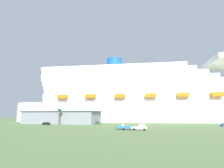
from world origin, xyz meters
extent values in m
plane|color=#567042|center=(0.00, 30.00, 0.00)|extent=(600.00, 600.00, 0.00)
cube|color=white|center=(17.27, 65.59, 7.80)|extent=(195.06, 49.58, 15.59)
cylinder|color=white|center=(-79.02, 59.02, 7.80)|extent=(38.92, 38.92, 15.59)
cube|color=white|center=(17.27, 65.59, 17.25)|extent=(171.75, 45.09, 3.31)
cube|color=white|center=(13.41, 65.33, 20.56)|extent=(165.32, 43.96, 3.31)
cube|color=white|center=(9.56, 65.07, 23.88)|extent=(155.95, 42.52, 3.31)
cube|color=white|center=(5.71, 64.80, 27.19)|extent=(149.99, 41.88, 3.31)
cube|color=white|center=(1.86, 64.54, 30.51)|extent=(144.56, 41.32, 3.31)
cube|color=white|center=(-1.99, 64.28, 33.82)|extent=(139.74, 40.31, 3.31)
cube|color=white|center=(-5.84, 64.01, 37.14)|extent=(133.48, 39.49, 3.31)
cube|color=white|center=(-9.69, 63.75, 40.45)|extent=(125.03, 38.20, 3.31)
cube|color=white|center=(-13.55, 63.49, 43.77)|extent=(119.70, 37.02, 3.31)
cube|color=white|center=(75.04, 69.54, 47.42)|extent=(21.99, 41.39, 4.00)
cylinder|color=#1959B2|center=(-11.62, 63.62, 49.92)|extent=(14.01, 14.01, 8.99)
cube|color=orange|center=(-48.84, 42.05, 19.57)|extent=(8.20, 3.74, 2.80)
cube|color=orange|center=(-26.37, 43.58, 19.57)|extent=(8.20, 3.74, 2.80)
cube|color=orange|center=(-3.91, 45.12, 19.57)|extent=(8.20, 3.74, 2.80)
cube|color=orange|center=(18.56, 46.65, 19.57)|extent=(8.20, 3.74, 2.80)
cube|color=orange|center=(41.03, 48.18, 19.57)|extent=(8.20, 3.74, 2.80)
cube|color=orange|center=(63.49, 49.72, 19.57)|extent=(8.20, 3.74, 2.80)
cube|color=gray|center=(-38.21, 23.15, 3.72)|extent=(46.89, 20.03, 7.43)
cube|color=#3F4759|center=(-38.21, 23.15, 7.73)|extent=(48.76, 20.83, 0.60)
cube|color=white|center=(13.47, -15.61, 0.85)|extent=(5.80, 2.67, 0.90)
cube|color=white|center=(14.47, -15.74, 1.75)|extent=(2.23, 2.07, 0.90)
cube|color=#26333F|center=(15.14, -15.82, 1.66)|extent=(0.30, 1.68, 0.63)
cylinder|color=black|center=(15.54, -14.86, 0.40)|extent=(0.83, 0.38, 0.80)
cylinder|color=black|center=(15.29, -16.84, 0.40)|extent=(0.83, 0.38, 0.80)
cylinder|color=black|center=(11.81, -14.40, 0.40)|extent=(0.83, 0.38, 0.80)
cylinder|color=black|center=(11.57, -16.39, 0.40)|extent=(0.83, 0.38, 0.80)
cube|color=#595960|center=(7.87, -14.92, 0.47)|extent=(7.02, 2.62, 0.16)
cube|color=#595960|center=(11.89, -15.42, 0.47)|extent=(2.24, 0.39, 0.10)
cylinder|color=black|center=(7.68, -13.89, 0.32)|extent=(0.66, 0.30, 0.64)
cylinder|color=black|center=(7.44, -15.88, 0.32)|extent=(0.66, 0.30, 0.64)
cube|color=teal|center=(7.87, -14.92, 1.00)|extent=(6.43, 2.74, 0.90)
cone|color=teal|center=(11.36, -15.35, 1.00)|extent=(1.41, 1.93, 1.80)
cube|color=silver|center=(7.25, -14.85, 1.80)|extent=(0.92, 1.09, 0.70)
cube|color=black|center=(4.58, -14.52, 1.00)|extent=(0.42, 0.54, 1.10)
cylinder|color=brown|center=(-33.36, 9.94, 4.00)|extent=(0.59, 0.59, 8.01)
cone|color=#287233|center=(-32.96, 9.90, 8.11)|extent=(0.94, 2.81, 1.87)
cone|color=#287233|center=(-33.12, 10.26, 8.11)|extent=(2.47, 2.09, 2.28)
cone|color=#287233|center=(-33.29, 10.33, 8.11)|extent=(2.86, 1.14, 1.74)
cone|color=#287233|center=(-33.59, 10.27, 8.11)|extent=(2.57, 2.10, 2.13)
cone|color=#287233|center=(-33.75, 9.88, 8.11)|extent=(1.06, 2.59, 2.34)
cone|color=#287233|center=(-33.67, 9.69, 8.11)|extent=(2.28, 2.56, 1.91)
cone|color=#287233|center=(-33.43, 9.55, 8.11)|extent=(2.77, 1.14, 2.05)
cone|color=#287233|center=(-33.04, 9.70, 8.11)|extent=(2.25, 2.66, 1.60)
sphere|color=#287233|center=(-33.36, 9.94, 8.01)|extent=(1.10, 1.10, 1.10)
cylinder|color=slate|center=(20.50, 4.83, 4.24)|extent=(0.20, 0.20, 8.48)
sphere|color=#F9F2CC|center=(20.50, 4.83, 8.73)|extent=(0.56, 0.56, 0.56)
cube|color=#1E232D|center=(52.70, 13.88, 1.31)|extent=(2.64, 2.01, 0.55)
cylinder|color=black|center=(51.67, 14.98, 0.33)|extent=(0.69, 0.33, 0.66)
cylinder|color=black|center=(51.36, 13.19, 0.33)|extent=(0.69, 0.33, 0.66)
cube|color=black|center=(-39.93, 8.03, 0.68)|extent=(4.42, 2.25, 0.70)
cube|color=#1E232D|center=(-40.14, 8.02, 1.31)|extent=(2.53, 1.90, 0.55)
cylinder|color=black|center=(-38.61, 9.10, 0.33)|extent=(0.68, 0.28, 0.66)
cylinder|color=black|center=(-38.44, 7.22, 0.33)|extent=(0.68, 0.28, 0.66)
cylinder|color=black|center=(-41.42, 8.85, 0.33)|extent=(0.68, 0.28, 0.66)
cylinder|color=black|center=(-41.25, 6.97, 0.33)|extent=(0.68, 0.28, 0.66)
cube|color=yellow|center=(-46.95, 17.07, 0.68)|extent=(4.88, 2.14, 0.70)
cube|color=#1E232D|center=(-46.71, 17.08, 1.31)|extent=(2.77, 1.84, 0.55)
cylinder|color=black|center=(-48.48, 16.04, 0.33)|extent=(0.67, 0.25, 0.66)
cylinder|color=black|center=(-48.58, 17.93, 0.33)|extent=(0.67, 0.25, 0.66)
cylinder|color=black|center=(-45.32, 16.20, 0.33)|extent=(0.67, 0.25, 0.66)
cylinder|color=black|center=(-45.42, 18.10, 0.33)|extent=(0.67, 0.25, 0.66)
cube|color=#2D723F|center=(-14.59, 21.58, 0.68)|extent=(4.88, 2.65, 0.70)
cube|color=#1E232D|center=(-14.82, 21.62, 1.31)|extent=(2.84, 2.11, 0.55)
cylinder|color=black|center=(-12.92, 22.24, 0.33)|extent=(0.69, 0.33, 0.66)
cylinder|color=black|center=(-13.25, 20.39, 0.33)|extent=(0.69, 0.33, 0.66)
cylinder|color=black|center=(-15.93, 22.77, 0.33)|extent=(0.69, 0.33, 0.66)
cylinder|color=black|center=(-16.25, 20.91, 0.33)|extent=(0.69, 0.33, 0.66)
camera|label=1|loc=(17.56, -83.32, 5.63)|focal=28.18mm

